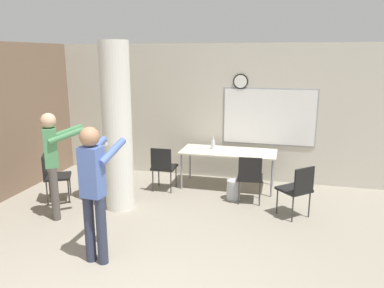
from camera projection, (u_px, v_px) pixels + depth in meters
name	position (u px, v px, depth m)	size (l,w,h in m)	color
wall_back	(218.00, 112.00, 7.82)	(8.00, 0.15, 2.80)	beige
support_pillar	(117.00, 128.00, 6.16)	(0.48, 0.48, 2.80)	silver
folding_table	(228.00, 153.00, 7.31)	(1.85, 0.78, 0.74)	beige
bottle_on_table	(213.00, 144.00, 7.44)	(0.08, 0.08, 0.25)	silver
waste_bin	(233.00, 190.00, 6.79)	(0.25, 0.25, 0.36)	#B2B2B7
chair_table_right	(250.00, 175.00, 6.56)	(0.47, 0.47, 0.87)	black
chair_mid_room	(297.00, 187.00, 5.97)	(0.62, 0.62, 0.87)	black
chair_by_left_wall	(53.00, 174.00, 6.66)	(0.60, 0.60, 0.87)	black
chair_table_left	(163.00, 165.00, 7.16)	(0.45, 0.45, 0.87)	black
person_watching_back	(53.00, 157.00, 5.85)	(0.68, 0.61, 1.71)	#514C47
person_playing_front	(94.00, 184.00, 4.57)	(0.43, 0.70, 1.75)	#2D3347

